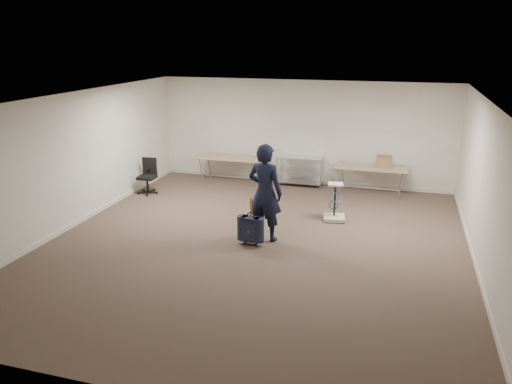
% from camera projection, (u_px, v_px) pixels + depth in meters
% --- Properties ---
extents(ground, '(9.00, 9.00, 0.00)m').
position_uv_depth(ground, '(256.00, 244.00, 9.76)').
color(ground, '#48392C').
rests_on(ground, ground).
extents(room_shell, '(8.00, 9.00, 9.00)m').
position_uv_depth(room_shell, '(274.00, 218.00, 11.01)').
color(room_shell, beige).
rests_on(room_shell, ground).
extents(folding_table_left, '(1.80, 0.75, 0.73)m').
position_uv_depth(folding_table_left, '(230.00, 159.00, 13.69)').
color(folding_table_left, tan).
rests_on(folding_table_left, ground).
extents(folding_table_right, '(1.80, 0.75, 0.73)m').
position_uv_depth(folding_table_right, '(372.00, 168.00, 12.66)').
color(folding_table_right, tan).
rests_on(folding_table_right, ground).
extents(wire_shelf, '(1.22, 0.47, 0.80)m').
position_uv_depth(wire_shelf, '(300.00, 170.00, 13.47)').
color(wire_shelf, silver).
rests_on(wire_shelf, ground).
extents(person, '(0.78, 0.59, 1.95)m').
position_uv_depth(person, '(265.00, 193.00, 9.71)').
color(person, black).
rests_on(person, ground).
extents(suitcase, '(0.37, 0.24, 0.96)m').
position_uv_depth(suitcase, '(251.00, 229.00, 9.62)').
color(suitcase, black).
rests_on(suitcase, ground).
extents(office_chair, '(0.55, 0.55, 0.90)m').
position_uv_depth(office_chair, '(148.00, 183.00, 12.87)').
color(office_chair, black).
rests_on(office_chair, ground).
extents(equipment_cart, '(0.53, 0.53, 0.84)m').
position_uv_depth(equipment_cart, '(334.00, 211.00, 10.96)').
color(equipment_cart, beige).
rests_on(equipment_cart, ground).
extents(cardboard_box, '(0.40, 0.31, 0.29)m').
position_uv_depth(cardboard_box, '(384.00, 161.00, 12.55)').
color(cardboard_box, '#916743').
rests_on(cardboard_box, folding_table_right).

